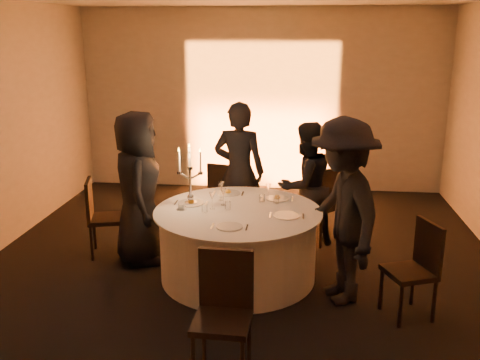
# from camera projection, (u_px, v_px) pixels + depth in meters

# --- Properties ---
(floor) EXTENTS (7.00, 7.00, 0.00)m
(floor) POSITION_uv_depth(u_px,v_px,m) (238.00, 276.00, 5.91)
(floor) COLOR black
(floor) RESTS_ON ground
(wall_back) EXTENTS (7.00, 0.00, 7.00)m
(wall_back) POSITION_uv_depth(u_px,v_px,m) (262.00, 101.00, 8.86)
(wall_back) COLOR #AEA8A2
(wall_back) RESTS_ON floor
(wall_front) EXTENTS (7.00, 0.00, 7.00)m
(wall_front) POSITION_uv_depth(u_px,v_px,m) (140.00, 318.00, 2.15)
(wall_front) COLOR #AEA8A2
(wall_front) RESTS_ON floor
(uplighter_fixture) EXTENTS (0.25, 0.12, 0.10)m
(uplighter_fixture) POSITION_uv_depth(u_px,v_px,m) (259.00, 189.00, 8.96)
(uplighter_fixture) COLOR black
(uplighter_fixture) RESTS_ON floor
(banquet_table) EXTENTS (1.80, 1.80, 0.77)m
(banquet_table) POSITION_uv_depth(u_px,v_px,m) (238.00, 244.00, 5.81)
(banquet_table) COLOR black
(banquet_table) RESTS_ON floor
(chair_left) EXTENTS (0.50, 0.50, 0.94)m
(chair_left) POSITION_uv_depth(u_px,v_px,m) (100.00, 213.00, 6.36)
(chair_left) COLOR black
(chair_left) RESTS_ON floor
(chair_back_left) EXTENTS (0.48, 0.48, 0.92)m
(chair_back_left) POSITION_uv_depth(u_px,v_px,m) (225.00, 192.00, 7.23)
(chair_back_left) COLOR black
(chair_back_left) RESTS_ON floor
(chair_back_right) EXTENTS (0.62, 0.62, 1.01)m
(chair_back_right) POSITION_uv_depth(u_px,v_px,m) (328.00, 200.00, 6.70)
(chair_back_right) COLOR black
(chair_back_right) RESTS_ON floor
(chair_right) EXTENTS (0.53, 0.53, 0.93)m
(chair_right) POSITION_uv_depth(u_px,v_px,m) (417.00, 264.00, 4.98)
(chair_right) COLOR black
(chair_right) RESTS_ON floor
(chair_front) EXTENTS (0.45, 0.45, 0.99)m
(chair_front) POSITION_uv_depth(u_px,v_px,m) (224.00, 306.00, 4.14)
(chair_front) COLOR black
(chair_front) RESTS_ON floor
(guest_left) EXTENTS (0.77, 0.98, 1.77)m
(guest_left) POSITION_uv_depth(u_px,v_px,m) (138.00, 188.00, 6.10)
(guest_left) COLOR black
(guest_left) RESTS_ON floor
(guest_back_left) EXTENTS (0.69, 0.49, 1.78)m
(guest_back_left) POSITION_uv_depth(u_px,v_px,m) (239.00, 172.00, 6.78)
(guest_back_left) COLOR black
(guest_back_left) RESTS_ON floor
(guest_back_right) EXTENTS (0.97, 0.93, 1.57)m
(guest_back_right) POSITION_uv_depth(u_px,v_px,m) (305.00, 185.00, 6.55)
(guest_back_right) COLOR black
(guest_back_right) RESTS_ON floor
(guest_right) EXTENTS (1.05, 1.35, 1.85)m
(guest_right) POSITION_uv_depth(u_px,v_px,m) (342.00, 212.00, 5.19)
(guest_right) COLOR black
(guest_right) RESTS_ON floor
(plate_left) EXTENTS (0.36, 0.29, 0.08)m
(plate_left) POSITION_uv_depth(u_px,v_px,m) (191.00, 202.00, 5.92)
(plate_left) COLOR white
(plate_left) RESTS_ON banquet_table
(plate_back_left) EXTENTS (0.36, 0.28, 0.08)m
(plate_back_left) POSITION_uv_depth(u_px,v_px,m) (228.00, 192.00, 6.28)
(plate_back_left) COLOR white
(plate_back_left) RESTS_ON banquet_table
(plate_back_right) EXTENTS (0.35, 0.26, 0.08)m
(plate_back_right) POSITION_uv_depth(u_px,v_px,m) (277.00, 198.00, 6.07)
(plate_back_right) COLOR white
(plate_back_right) RESTS_ON banquet_table
(plate_right) EXTENTS (0.36, 0.27, 0.01)m
(plate_right) POSITION_uv_depth(u_px,v_px,m) (287.00, 216.00, 5.51)
(plate_right) COLOR white
(plate_right) RESTS_ON banquet_table
(plate_front) EXTENTS (0.36, 0.26, 0.01)m
(plate_front) POSITION_uv_depth(u_px,v_px,m) (230.00, 227.00, 5.20)
(plate_front) COLOR white
(plate_front) RESTS_ON banquet_table
(coffee_cup) EXTENTS (0.11, 0.11, 0.07)m
(coffee_cup) POSITION_uv_depth(u_px,v_px,m) (181.00, 207.00, 5.72)
(coffee_cup) COLOR white
(coffee_cup) RESTS_ON banquet_table
(candelabra) EXTENTS (0.29, 0.14, 0.69)m
(candelabra) POSITION_uv_depth(u_px,v_px,m) (190.00, 183.00, 5.85)
(candelabra) COLOR silver
(candelabra) RESTS_ON banquet_table
(wine_glass_a) EXTENTS (0.07, 0.07, 0.19)m
(wine_glass_a) POSITION_uv_depth(u_px,v_px,m) (212.00, 197.00, 5.70)
(wine_glass_a) COLOR white
(wine_glass_a) RESTS_ON banquet_table
(wine_glass_b) EXTENTS (0.07, 0.07, 0.19)m
(wine_glass_b) POSITION_uv_depth(u_px,v_px,m) (222.00, 186.00, 6.08)
(wine_glass_b) COLOR white
(wine_glass_b) RESTS_ON banquet_table
(wine_glass_c) EXTENTS (0.07, 0.07, 0.19)m
(wine_glass_c) POSITION_uv_depth(u_px,v_px,m) (268.00, 188.00, 6.01)
(wine_glass_c) COLOR white
(wine_glass_c) RESTS_ON banquet_table
(wine_glass_d) EXTENTS (0.07, 0.07, 0.19)m
(wine_glass_d) POSITION_uv_depth(u_px,v_px,m) (223.00, 193.00, 5.83)
(wine_glass_d) COLOR white
(wine_glass_d) RESTS_ON banquet_table
(wine_glass_e) EXTENTS (0.07, 0.07, 0.19)m
(wine_glass_e) POSITION_uv_depth(u_px,v_px,m) (221.00, 189.00, 6.00)
(wine_glass_e) COLOR white
(wine_glass_e) RESTS_ON banquet_table
(tumbler_a) EXTENTS (0.07, 0.07, 0.09)m
(tumbler_a) POSITION_uv_depth(u_px,v_px,m) (205.00, 208.00, 5.62)
(tumbler_a) COLOR white
(tumbler_a) RESTS_ON banquet_table
(tumbler_b) EXTENTS (0.07, 0.07, 0.09)m
(tumbler_b) POSITION_uv_depth(u_px,v_px,m) (228.00, 206.00, 5.71)
(tumbler_b) COLOR white
(tumbler_b) RESTS_ON banquet_table
(tumbler_c) EXTENTS (0.07, 0.07, 0.09)m
(tumbler_c) POSITION_uv_depth(u_px,v_px,m) (262.00, 198.00, 5.95)
(tumbler_c) COLOR white
(tumbler_c) RESTS_ON banquet_table
(tumbler_d) EXTENTS (0.07, 0.07, 0.09)m
(tumbler_d) POSITION_uv_depth(u_px,v_px,m) (276.00, 199.00, 5.92)
(tumbler_d) COLOR white
(tumbler_d) RESTS_ON banquet_table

